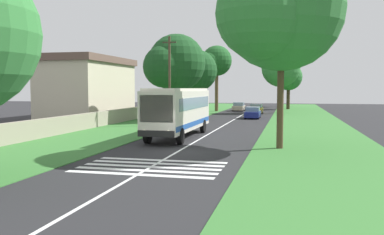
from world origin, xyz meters
TOP-DOWN VIEW (x-y plane):
  - ground at (0.00, 0.00)m, footprint 160.00×160.00m
  - grass_verge_left at (15.00, 8.20)m, footprint 120.00×8.00m
  - grass_verge_right at (15.00, -8.20)m, footprint 120.00×8.00m
  - centre_line at (15.00, 0.00)m, footprint 110.00×0.16m
  - coach_bus at (7.18, 1.80)m, footprint 11.16×2.62m
  - zebra_crossing at (-4.60, 0.00)m, footprint 4.05×6.80m
  - trailing_car_0 at (28.11, -2.00)m, footprint 4.30×1.78m
  - trailing_car_1 at (37.84, -1.67)m, footprint 4.30×1.78m
  - trailing_car_2 at (44.38, 1.69)m, footprint 4.30×1.78m
  - roadside_tree_left_0 at (42.14, 5.16)m, footprint 5.89×4.85m
  - roadside_tree_left_1 at (22.10, 6.29)m, footprint 8.26×6.56m
  - roadside_tree_left_2 at (32.31, 6.17)m, footprint 6.83×5.75m
  - roadside_tree_right_0 at (2.62, -5.58)m, footprint 8.78×7.49m
  - roadside_tree_right_1 at (51.47, -6.02)m, footprint 5.98×4.87m
  - roadside_tree_right_2 at (61.35, -4.94)m, footprint 5.50×4.48m
  - roadside_tree_right_3 at (40.13, -4.92)m, footprint 6.83×5.69m
  - utility_pole at (16.42, 5.27)m, footprint 0.24×1.40m
  - roadside_wall at (20.00, 11.60)m, footprint 70.00×0.40m
  - roadside_building at (24.31, 18.22)m, footprint 14.28×7.65m

SIDE VIEW (x-z plane):
  - ground at x=0.00m, z-range 0.00..0.00m
  - zebra_crossing at x=-4.60m, z-range 0.00..0.01m
  - centre_line at x=15.00m, z-range 0.00..0.01m
  - grass_verge_left at x=15.00m, z-range 0.00..0.04m
  - grass_verge_right at x=15.00m, z-range 0.00..0.04m
  - trailing_car_0 at x=28.11m, z-range -0.05..1.38m
  - trailing_car_1 at x=37.84m, z-range -0.05..1.38m
  - trailing_car_2 at x=44.38m, z-range -0.05..1.38m
  - roadside_wall at x=20.00m, z-range 0.04..1.47m
  - coach_bus at x=7.18m, z-range 0.28..4.01m
  - roadside_building at x=24.31m, z-range 0.05..7.65m
  - utility_pole at x=16.42m, z-range 0.19..9.01m
  - roadside_tree_right_1 at x=51.47m, z-range 1.51..9.59m
  - roadside_tree_right_2 at x=61.35m, z-range 1.79..10.08m
  - roadside_tree_left_2 at x=32.31m, z-range 1.47..10.41m
  - roadside_tree_left_1 at x=22.10m, z-range 1.47..11.27m
  - roadside_tree_right_3 at x=40.13m, z-range 1.80..11.36m
  - roadside_tree_left_0 at x=42.14m, z-range 2.68..13.17m
  - roadside_tree_right_0 at x=2.62m, z-range 2.21..14.43m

